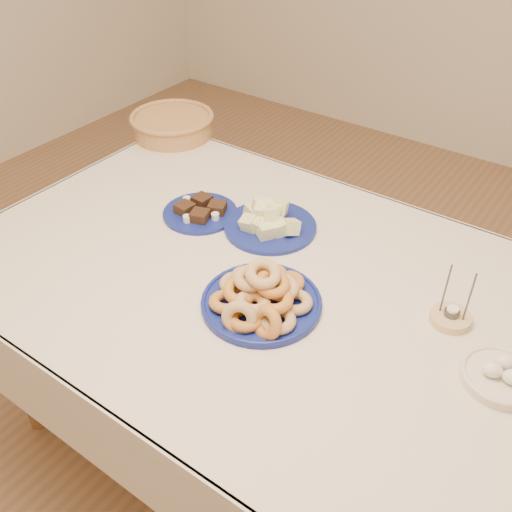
# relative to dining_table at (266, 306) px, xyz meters

# --- Properties ---
(ground) EXTENTS (5.00, 5.00, 0.00)m
(ground) POSITION_rel_dining_table_xyz_m (0.00, 0.00, -0.64)
(ground) COLOR brown
(ground) RESTS_ON ground
(dining_table) EXTENTS (1.71, 1.11, 0.75)m
(dining_table) POSITION_rel_dining_table_xyz_m (0.00, 0.00, 0.00)
(dining_table) COLOR brown
(dining_table) RESTS_ON ground
(donut_platter) EXTENTS (0.37, 0.37, 0.14)m
(donut_platter) POSITION_rel_dining_table_xyz_m (0.06, -0.11, 0.14)
(donut_platter) COLOR navy
(donut_platter) RESTS_ON dining_table
(melon_plate) EXTENTS (0.33, 0.33, 0.09)m
(melon_plate) POSITION_rel_dining_table_xyz_m (-0.12, 0.18, 0.13)
(melon_plate) COLOR navy
(melon_plate) RESTS_ON dining_table
(brownie_plate) EXTENTS (0.24, 0.24, 0.04)m
(brownie_plate) POSITION_rel_dining_table_xyz_m (-0.34, 0.13, 0.12)
(brownie_plate) COLOR navy
(brownie_plate) RESTS_ON dining_table
(wicker_basket) EXTENTS (0.38, 0.38, 0.08)m
(wicker_basket) POSITION_rel_dining_table_xyz_m (-0.78, 0.49, 0.15)
(wicker_basket) COLOR olive
(wicker_basket) RESTS_ON dining_table
(candle_holder) EXTENTS (0.10, 0.10, 0.16)m
(candle_holder) POSITION_rel_dining_table_xyz_m (0.46, 0.12, 0.12)
(candle_holder) COLOR tan
(candle_holder) RESTS_ON dining_table
(egg_bowl) EXTENTS (0.22, 0.22, 0.06)m
(egg_bowl) POSITION_rel_dining_table_xyz_m (0.61, -0.00, 0.12)
(egg_bowl) COLOR beige
(egg_bowl) RESTS_ON dining_table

